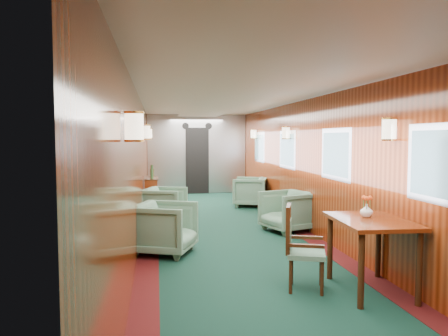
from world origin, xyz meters
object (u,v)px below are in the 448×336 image
object	(u,v)px
armchair_left_near	(165,228)
armchair_right_far	(250,192)
side_chair	(298,244)
dining_table	(371,231)
armchair_right_near	(287,211)
credenza	(151,195)
armchair_left_far	(165,205)

from	to	relation	value
armchair_left_near	armchair_right_far	bearing A→B (deg)	-5.89
side_chair	armchair_left_near	size ratio (longest dim) A/B	1.15
dining_table	armchair_left_near	xyz separation A→B (m)	(-2.23, 1.94, -0.30)
armchair_left_near	armchair_right_near	distance (m)	2.54
dining_table	armchair_right_near	bearing A→B (deg)	93.34
dining_table	side_chair	distance (m)	0.81
dining_table	credenza	xyz separation A→B (m)	(-2.46, 5.33, -0.26)
side_chair	armchair_right_far	size ratio (longest dim) A/B	1.20
dining_table	side_chair	xyz separation A→B (m)	(-0.77, 0.19, -0.16)
credenza	armchair_left_near	distance (m)	3.40
side_chair	credenza	bearing A→B (deg)	127.62
side_chair	credenza	xyz separation A→B (m)	(-1.69, 5.14, -0.10)
armchair_right_near	side_chair	bearing A→B (deg)	-35.37
dining_table	armchair_right_near	distance (m)	3.16
dining_table	armchair_right_near	xyz separation A→B (m)	(0.01, 3.14, -0.31)
side_chair	armchair_right_near	distance (m)	3.06
credenza	armchair_left_far	xyz separation A→B (m)	(0.28, -1.01, -0.07)
armchair_right_far	credenza	bearing A→B (deg)	-53.97
side_chair	armchair_left_far	bearing A→B (deg)	128.21
armchair_left_near	armchair_right_near	bearing A→B (deg)	-39.80
side_chair	armchair_right_far	bearing A→B (deg)	102.49
credenza	armchair_left_near	size ratio (longest dim) A/B	1.31
dining_table	armchair_left_near	distance (m)	2.97
armchair_right_near	credenza	bearing A→B (deg)	-152.13
credenza	armchair_left_near	world-z (taller)	credenza
armchair_left_near	armchair_left_far	bearing A→B (deg)	20.58
armchair_left_far	dining_table	bearing A→B (deg)	-134.67
armchair_left_far	armchair_right_far	distance (m)	2.75
dining_table	armchair_left_far	xyz separation A→B (m)	(-2.17, 4.32, -0.33)
credenza	armchair_right_far	size ratio (longest dim) A/B	1.37
armchair_left_near	armchair_right_far	xyz separation A→B (m)	(2.17, 4.13, -0.02)
side_chair	credenza	distance (m)	5.41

